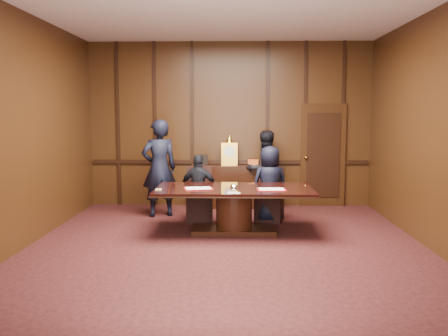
% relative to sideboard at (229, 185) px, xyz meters
% --- Properties ---
extents(room, '(7.00, 7.04, 3.50)m').
position_rel_sideboard_xyz_m(room, '(0.07, -3.12, 1.24)').
color(room, black).
rests_on(room, ground).
extents(sideboard, '(1.60, 0.45, 1.54)m').
position_rel_sideboard_xyz_m(sideboard, '(0.00, 0.00, 0.00)').
color(sideboard, black).
rests_on(sideboard, ground).
extents(conference_table, '(2.62, 1.32, 0.76)m').
position_rel_sideboard_xyz_m(conference_table, '(0.11, -2.16, 0.02)').
color(conference_table, black).
rests_on(conference_table, ground).
extents(folder_left, '(0.52, 0.42, 0.02)m').
position_rel_sideboard_xyz_m(folder_left, '(-0.48, -2.30, 0.28)').
color(folder_left, maroon).
rests_on(folder_left, conference_table).
extents(folder_right, '(0.47, 0.34, 0.02)m').
position_rel_sideboard_xyz_m(folder_right, '(0.71, -2.37, 0.28)').
color(folder_right, maroon).
rests_on(folder_right, conference_table).
extents(inkstand, '(0.20, 0.14, 0.12)m').
position_rel_sideboard_xyz_m(inkstand, '(0.11, -2.61, 0.33)').
color(inkstand, white).
rests_on(inkstand, conference_table).
extents(notepad, '(0.11, 0.08, 0.01)m').
position_rel_sideboard_xyz_m(notepad, '(-1.12, -2.41, 0.28)').
color(notepad, '#D6C568').
rests_on(notepad, conference_table).
extents(chair_left, '(0.52, 0.52, 0.99)m').
position_rel_sideboard_xyz_m(chair_left, '(-0.54, -1.28, -0.19)').
color(chair_left, black).
rests_on(chair_left, ground).
extents(chair_right, '(0.58, 0.58, 0.99)m').
position_rel_sideboard_xyz_m(chair_right, '(0.76, -1.28, -0.19)').
color(chair_right, black).
rests_on(chair_right, ground).
extents(signatory_left, '(0.77, 0.42, 1.24)m').
position_rel_sideboard_xyz_m(signatory_left, '(-0.54, -1.36, 0.14)').
color(signatory_left, black).
rests_on(signatory_left, ground).
extents(signatory_right, '(0.79, 0.62, 1.41)m').
position_rel_sideboard_xyz_m(signatory_right, '(0.76, -1.36, 0.22)').
color(signatory_right, black).
rests_on(signatory_right, ground).
extents(witness_left, '(0.80, 0.68, 1.88)m').
position_rel_sideboard_xyz_m(witness_left, '(-1.34, -0.92, 0.45)').
color(witness_left, black).
rests_on(witness_left, ground).
extents(witness_right, '(0.96, 0.85, 1.64)m').
position_rel_sideboard_xyz_m(witness_right, '(0.73, -0.16, 0.33)').
color(witness_right, black).
rests_on(witness_right, ground).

